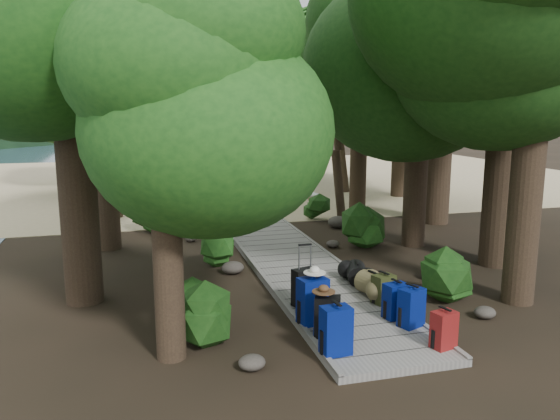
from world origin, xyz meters
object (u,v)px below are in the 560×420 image
object	(u,v)px
suitcase_on_boardwalk	(305,287)
kayak	(152,197)
sun_lounger	(309,191)
backpack_left_b	(327,314)
backpack_right_c	(396,299)
duffel_right_khaki	(374,285)
backpack_left_a	(336,328)
backpack_right_d	(384,287)
duffel_right_black	(357,273)
backpack_right_a	(444,328)
lone_suitcase_on_sand	(247,198)
backpack_right_b	(411,305)
backpack_left_c	(313,298)

from	to	relation	value
suitcase_on_boardwalk	kayak	bearing A→B (deg)	83.25
kayak	sun_lounger	distance (m)	6.09
backpack_left_b	backpack_right_c	xyz separation A→B (m)	(1.36, 0.41, -0.03)
backpack_left_b	kayak	size ratio (longest dim) A/B	0.20
duffel_right_khaki	backpack_left_a	bearing A→B (deg)	-140.36
backpack_right_d	duffel_right_black	bearing A→B (deg)	74.56
backpack_right_a	backpack_right_d	distance (m)	1.94
backpack_left_a	duffel_right_black	distance (m)	3.29
duffel_right_khaki	duffel_right_black	distance (m)	0.80
duffel_right_black	sun_lounger	xyz separation A→B (m)	(2.46, 10.72, -0.02)
backpack_left_b	suitcase_on_boardwalk	size ratio (longest dim) A/B	1.06
backpack_right_d	lone_suitcase_on_sand	distance (m)	10.68
duffel_right_black	duffel_right_khaki	bearing A→B (deg)	-72.27
backpack_right_b	backpack_right_c	bearing A→B (deg)	79.25
backpack_left_c	sun_lounger	size ratio (longest dim) A/B	0.49
backpack_left_b	backpack_right_d	distance (m)	1.85
backpack_right_d	kayak	bearing A→B (deg)	89.97
backpack_left_c	backpack_right_a	distance (m)	2.08
backpack_left_a	backpack_right_a	bearing A→B (deg)	-12.77
backpack_right_d	backpack_right_c	bearing A→B (deg)	-115.27
backpack_right_c	backpack_right_d	xyz separation A→B (m)	(0.11, 0.70, -0.04)
backpack_right_b	duffel_right_khaki	size ratio (longest dim) A/B	1.09
lone_suitcase_on_sand	kayak	bearing A→B (deg)	169.37
backpack_left_c	backpack_right_c	size ratio (longest dim) A/B	1.29
lone_suitcase_on_sand	kayak	world-z (taller)	lone_suitcase_on_sand
backpack_left_c	duffel_right_black	xyz separation A→B (m)	(1.51, 1.74, -0.22)
backpack_right_a	duffel_right_khaki	world-z (taller)	backpack_right_a
backpack_right_b	kayak	world-z (taller)	backpack_right_b
backpack_left_b	suitcase_on_boardwalk	world-z (taller)	backpack_left_b
suitcase_on_boardwalk	duffel_right_black	bearing A→B (deg)	16.81
duffel_right_khaki	kayak	distance (m)	12.75
kayak	backpack_right_b	bearing A→B (deg)	-69.12
duffel_right_khaki	suitcase_on_boardwalk	bearing A→B (deg)	171.13
backpack_right_a	backpack_right_b	size ratio (longest dim) A/B	0.88
backpack_right_b	sun_lounger	xyz separation A→B (m)	(2.48, 12.99, -0.17)
backpack_right_b	backpack_right_c	world-z (taller)	backpack_right_b
backpack_left_b	sun_lounger	bearing A→B (deg)	97.06
duffel_right_khaki	suitcase_on_boardwalk	size ratio (longest dim) A/B	0.96
duffel_right_khaki	suitcase_on_boardwalk	world-z (taller)	suitcase_on_boardwalk
kayak	backpack_right_a	bearing A→B (deg)	-69.67
backpack_left_b	duffel_right_black	bearing A→B (deg)	81.38
duffel_right_khaki	sun_lounger	world-z (taller)	sun_lounger
backpack_right_b	suitcase_on_boardwalk	size ratio (longest dim) A/B	1.05
backpack_right_c	duffel_right_black	bearing A→B (deg)	75.83
backpack_right_b	duffel_right_black	world-z (taller)	backpack_right_b
backpack_left_a	backpack_right_d	xyz separation A→B (m)	(1.56, 1.71, -0.10)
backpack_left_a	kayak	world-z (taller)	backpack_left_a
duffel_right_black	sun_lounger	size ratio (longest dim) A/B	0.37
backpack_left_a	suitcase_on_boardwalk	distance (m)	1.98
duffel_right_khaki	backpack_right_d	bearing A→B (deg)	-101.57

